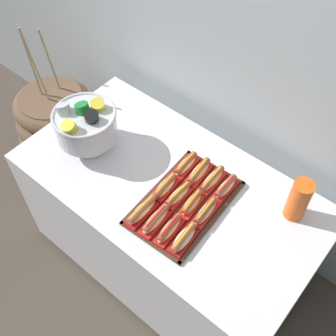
% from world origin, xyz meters
% --- Properties ---
extents(ground_plane, '(10.00, 10.00, 0.00)m').
position_xyz_m(ground_plane, '(0.00, 0.00, 0.00)').
color(ground_plane, '#4C4238').
extents(back_wall, '(6.00, 0.10, 2.60)m').
position_xyz_m(back_wall, '(0.00, 0.55, 1.30)').
color(back_wall, '#B2BCC1').
rests_on(back_wall, ground_plane).
extents(buffet_table, '(1.49, 0.79, 0.79)m').
position_xyz_m(buffet_table, '(0.00, 0.00, 0.41)').
color(buffet_table, silver).
rests_on(buffet_table, ground_plane).
extents(floor_vase, '(0.58, 0.58, 1.21)m').
position_xyz_m(floor_vase, '(-1.05, 0.12, 0.31)').
color(floor_vase, brown).
rests_on(floor_vase, ground_plane).
extents(serving_tray, '(0.35, 0.54, 0.01)m').
position_xyz_m(serving_tray, '(0.13, -0.04, 0.79)').
color(serving_tray, '#472B19').
rests_on(serving_tray, buffet_table).
extents(hot_dog_0, '(0.07, 0.18, 0.07)m').
position_xyz_m(hot_dog_0, '(0.02, -0.21, 0.83)').
color(hot_dog_0, '#B21414').
rests_on(hot_dog_0, serving_tray).
extents(hot_dog_1, '(0.07, 0.18, 0.06)m').
position_xyz_m(hot_dog_1, '(0.10, -0.21, 0.82)').
color(hot_dog_1, red).
rests_on(hot_dog_1, serving_tray).
extents(hot_dog_2, '(0.07, 0.18, 0.06)m').
position_xyz_m(hot_dog_2, '(0.17, -0.21, 0.82)').
color(hot_dog_2, red).
rests_on(hot_dog_2, serving_tray).
extents(hot_dog_3, '(0.08, 0.17, 0.06)m').
position_xyz_m(hot_dog_3, '(0.25, -0.20, 0.82)').
color(hot_dog_3, '#B21414').
rests_on(hot_dog_3, serving_tray).
extents(hot_dog_4, '(0.08, 0.17, 0.06)m').
position_xyz_m(hot_dog_4, '(0.01, -0.05, 0.82)').
color(hot_dog_4, red).
rests_on(hot_dog_4, serving_tray).
extents(hot_dog_5, '(0.06, 0.17, 0.06)m').
position_xyz_m(hot_dog_5, '(0.09, -0.04, 0.82)').
color(hot_dog_5, red).
rests_on(hot_dog_5, serving_tray).
extents(hot_dog_6, '(0.07, 0.16, 0.06)m').
position_xyz_m(hot_dog_6, '(0.16, -0.04, 0.82)').
color(hot_dog_6, red).
rests_on(hot_dog_6, serving_tray).
extents(hot_dog_7, '(0.07, 0.18, 0.06)m').
position_xyz_m(hot_dog_7, '(0.24, -0.04, 0.82)').
color(hot_dog_7, red).
rests_on(hot_dog_7, serving_tray).
extents(hot_dog_8, '(0.07, 0.17, 0.06)m').
position_xyz_m(hot_dog_8, '(0.01, 0.12, 0.82)').
color(hot_dog_8, red).
rests_on(hot_dog_8, serving_tray).
extents(hot_dog_9, '(0.08, 0.18, 0.06)m').
position_xyz_m(hot_dog_9, '(0.08, 0.12, 0.82)').
color(hot_dog_9, red).
rests_on(hot_dog_9, serving_tray).
extents(hot_dog_10, '(0.07, 0.18, 0.06)m').
position_xyz_m(hot_dog_10, '(0.16, 0.12, 0.82)').
color(hot_dog_10, red).
rests_on(hot_dog_10, serving_tray).
extents(hot_dog_11, '(0.06, 0.16, 0.06)m').
position_xyz_m(hot_dog_11, '(0.23, 0.13, 0.82)').
color(hot_dog_11, red).
rests_on(hot_dog_11, serving_tray).
extents(punch_bowl, '(0.31, 0.31, 0.27)m').
position_xyz_m(punch_bowl, '(-0.46, -0.08, 0.95)').
color(punch_bowl, silver).
rests_on(punch_bowl, buffet_table).
extents(cup_stack, '(0.09, 0.09, 0.22)m').
position_xyz_m(cup_stack, '(0.53, 0.23, 0.90)').
color(cup_stack, '#EA5B19').
rests_on(cup_stack, buffet_table).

